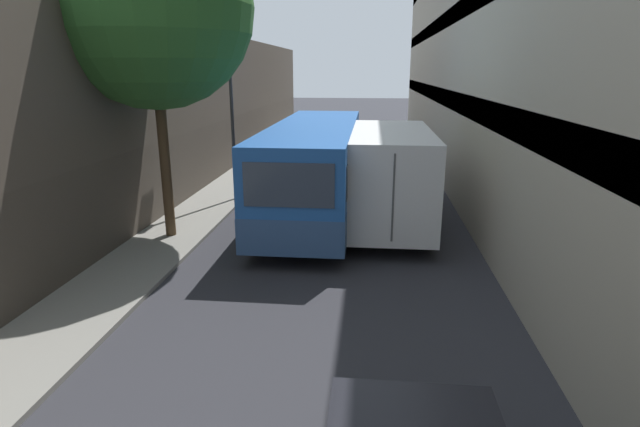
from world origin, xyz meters
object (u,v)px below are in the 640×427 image
bus (315,167)px  panel_van (304,142)px  box_truck (388,171)px  street_lamp (229,53)px  street_tree_left (151,6)px

bus → panel_van: (-1.61, 9.34, -0.52)m
box_truck → street_lamp: street_lamp is taller
bus → panel_van: 9.49m
box_truck → street_tree_left: size_ratio=0.96×
street_lamp → street_tree_left: (-0.75, -4.26, 1.01)m
bus → street_lamp: street_lamp is taller
street_lamp → panel_van: bearing=79.8°
bus → street_lamp: size_ratio=1.42×
bus → box_truck: bus is taller
street_lamp → box_truck: bearing=-18.0°
bus → street_tree_left: size_ratio=1.21×
bus → box_truck: bearing=-11.2°
box_truck → panel_van: box_truck is taller
box_truck → panel_van: size_ratio=2.05×
panel_van → street_lamp: (-1.45, -8.05, 4.10)m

